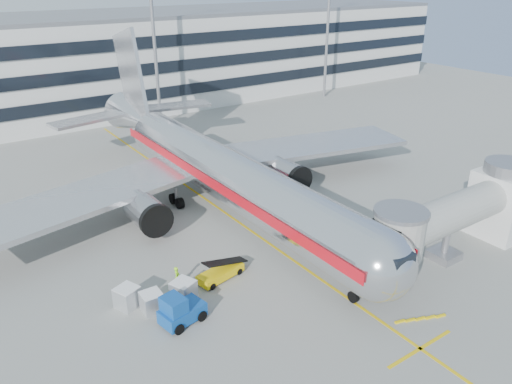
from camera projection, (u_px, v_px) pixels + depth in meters
ground at (285, 255)px, 42.29m from camera, size 180.00×180.00×0.00m
lead_in_line at (224, 212)px, 49.80m from camera, size 0.25×70.00×0.01m
stop_bar at (420, 349)px, 31.78m from camera, size 6.00×0.25×0.01m
main_jet at (214, 167)px, 49.37m from camera, size 50.95×48.70×16.06m
jet_bridge at (463, 212)px, 41.06m from camera, size 17.80×4.50×7.00m
terminal at (72, 65)px, 82.61m from camera, size 150.00×24.25×15.60m
light_mast_centre at (153, 25)px, 71.94m from camera, size 2.40×1.20×25.45m
light_mast_east at (328, 14)px, 89.66m from camera, size 2.40×1.20×25.45m
belt_loader at (220, 272)px, 38.82m from camera, size 4.20×2.15×1.96m
baggage_tug at (180, 311)px, 33.73m from camera, size 3.30×2.41×2.28m
cargo_container_left at (152, 302)px, 35.02m from camera, size 1.45×1.45×1.49m
cargo_container_right at (127, 297)px, 35.49m from camera, size 1.92×1.92×1.57m
cargo_container_front at (184, 291)px, 36.15m from camera, size 1.94×1.94×1.59m
ramp_worker at (177, 277)px, 37.75m from camera, size 0.68×0.74×1.69m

